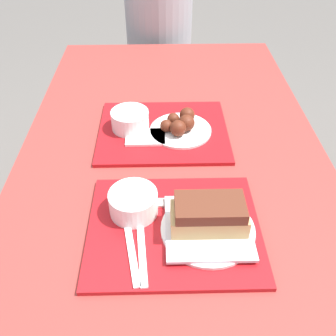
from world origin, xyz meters
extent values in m
plane|color=#605B56|center=(0.00, 0.00, 0.00)|extent=(12.00, 12.00, 0.00)
cube|color=maroon|center=(0.00, 0.00, 0.73)|extent=(0.91, 1.89, 0.04)
cylinder|color=maroon|center=(-0.40, 0.86, 0.35)|extent=(0.07, 0.07, 0.71)
cylinder|color=maroon|center=(0.40, 0.86, 0.35)|extent=(0.07, 0.07, 0.71)
cube|color=maroon|center=(0.00, 1.16, 0.43)|extent=(0.87, 0.28, 0.04)
cylinder|color=maroon|center=(-0.37, 1.16, 0.20)|extent=(0.06, 0.06, 0.41)
cylinder|color=maroon|center=(0.37, 1.16, 0.20)|extent=(0.06, 0.06, 0.41)
cube|color=#B21419|center=(-0.01, -0.16, 0.75)|extent=(0.40, 0.34, 0.01)
cube|color=#B21419|center=(-0.03, 0.24, 0.75)|extent=(0.40, 0.34, 0.01)
cylinder|color=white|center=(-0.10, -0.11, 0.79)|extent=(0.12, 0.12, 0.06)
cylinder|color=beige|center=(-0.10, -0.11, 0.81)|extent=(0.10, 0.10, 0.01)
cylinder|color=white|center=(0.07, -0.17, 0.76)|extent=(0.22, 0.22, 0.01)
cube|color=silver|center=(0.07, -0.17, 0.77)|extent=(0.20, 0.20, 0.01)
cube|color=tan|center=(0.07, -0.17, 0.80)|extent=(0.17, 0.08, 0.05)
cube|color=#562819|center=(0.07, -0.17, 0.84)|extent=(0.16, 0.09, 0.03)
cube|color=white|center=(-0.10, -0.24, 0.76)|extent=(0.05, 0.17, 0.00)
cube|color=white|center=(-0.08, -0.24, 0.76)|extent=(0.03, 0.17, 0.00)
cube|color=#A59E93|center=(-0.03, -0.09, 0.76)|extent=(0.04, 0.03, 0.01)
cylinder|color=white|center=(-0.13, 0.25, 0.79)|extent=(0.12, 0.12, 0.06)
cylinder|color=beige|center=(-0.13, 0.25, 0.81)|extent=(0.10, 0.10, 0.01)
cylinder|color=white|center=(0.03, 0.23, 0.76)|extent=(0.19, 0.19, 0.01)
sphere|color=#562314|center=(0.05, 0.22, 0.79)|extent=(0.05, 0.05, 0.05)
sphere|color=#562314|center=(0.05, 0.27, 0.79)|extent=(0.05, 0.05, 0.05)
sphere|color=#562314|center=(0.01, 0.26, 0.79)|extent=(0.04, 0.04, 0.04)
sphere|color=#562314|center=(-0.02, 0.22, 0.79)|extent=(0.04, 0.04, 0.04)
sphere|color=#562314|center=(0.02, 0.20, 0.79)|extent=(0.05, 0.05, 0.05)
sphere|color=#562314|center=(0.04, 0.21, 0.79)|extent=(0.04, 0.04, 0.04)
cube|color=white|center=(-0.08, 0.19, 0.76)|extent=(0.12, 0.08, 0.01)
cylinder|color=#9E9EA3|center=(-0.04, 1.16, 0.69)|extent=(0.33, 0.33, 0.49)
camera|label=1|loc=(-0.03, -0.74, 1.44)|focal=40.00mm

